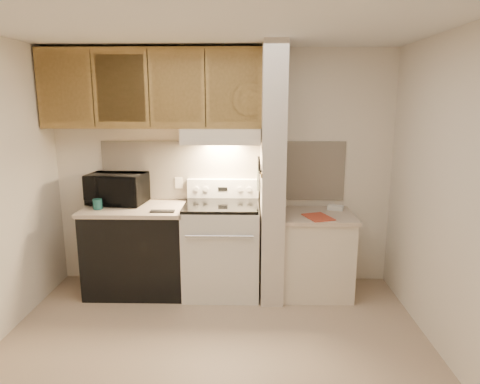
{
  "coord_description": "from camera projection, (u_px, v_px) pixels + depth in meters",
  "views": [
    {
      "loc": [
        0.28,
        -3.04,
        1.98
      ],
      "look_at": [
        0.2,
        0.75,
        1.16
      ],
      "focal_mm": 32.0,
      "sensor_mm": 36.0,
      "label": 1
    }
  ],
  "objects": [
    {
      "name": "floor",
      "position": [
        213.0,
        354.0,
        3.39
      ],
      "size": [
        3.6,
        3.6,
        0.0
      ],
      "primitive_type": "plane",
      "color": "tan",
      "rests_on": "ground"
    },
    {
      "name": "ceiling",
      "position": [
        208.0,
        20.0,
        2.86
      ],
      "size": [
        3.6,
        3.6,
        0.0
      ],
      "primitive_type": "plane",
      "rotation": [
        3.14,
        0.0,
        0.0
      ],
      "color": "white",
      "rests_on": "wall_back"
    },
    {
      "name": "wall_back",
      "position": [
        223.0,
        169.0,
        4.59
      ],
      "size": [
        3.6,
        2.5,
        0.02
      ],
      "primitive_type": "cube",
      "rotation": [
        1.57,
        0.0,
        0.0
      ],
      "color": "silver",
      "rests_on": "floor"
    },
    {
      "name": "wall_right",
      "position": [
        459.0,
        203.0,
        3.09
      ],
      "size": [
        0.02,
        3.0,
        2.5
      ],
      "primitive_type": "cube",
      "color": "silver",
      "rests_on": "floor"
    },
    {
      "name": "backsplash",
      "position": [
        223.0,
        171.0,
        4.59
      ],
      "size": [
        2.6,
        0.02,
        0.63
      ],
      "primitive_type": "cube",
      "color": "#FAE8CF",
      "rests_on": "wall_back"
    },
    {
      "name": "range_body",
      "position": [
        222.0,
        250.0,
        4.43
      ],
      "size": [
        0.76,
        0.65,
        0.92
      ],
      "primitive_type": "cube",
      "color": "silver",
      "rests_on": "floor"
    },
    {
      "name": "oven_window",
      "position": [
        220.0,
        257.0,
        4.11
      ],
      "size": [
        0.5,
        0.01,
        0.3
      ],
      "primitive_type": "cube",
      "color": "black",
      "rests_on": "range_body"
    },
    {
      "name": "oven_handle",
      "position": [
        219.0,
        236.0,
        4.02
      ],
      "size": [
        0.65,
        0.02,
        0.02
      ],
      "primitive_type": "cylinder",
      "rotation": [
        0.0,
        1.57,
        0.0
      ],
      "color": "silver",
      "rests_on": "range_body"
    },
    {
      "name": "cooktop",
      "position": [
        221.0,
        205.0,
        4.32
      ],
      "size": [
        0.74,
        0.64,
        0.03
      ],
      "primitive_type": "cube",
      "color": "black",
      "rests_on": "range_body"
    },
    {
      "name": "range_backguard",
      "position": [
        223.0,
        188.0,
        4.58
      ],
      "size": [
        0.76,
        0.08,
        0.2
      ],
      "primitive_type": "cube",
      "color": "silver",
      "rests_on": "range_body"
    },
    {
      "name": "range_display",
      "position": [
        223.0,
        189.0,
        4.54
      ],
      "size": [
        0.1,
        0.01,
        0.04
      ],
      "primitive_type": "cube",
      "color": "black",
      "rests_on": "range_backguard"
    },
    {
      "name": "range_knob_left_outer",
      "position": [
        196.0,
        189.0,
        4.54
      ],
      "size": [
        0.05,
        0.02,
        0.05
      ],
      "primitive_type": "cylinder",
      "rotation": [
        1.57,
        0.0,
        0.0
      ],
      "color": "silver",
      "rests_on": "range_backguard"
    },
    {
      "name": "range_knob_left_inner",
      "position": [
        206.0,
        189.0,
        4.54
      ],
      "size": [
        0.05,
        0.02,
        0.05
      ],
      "primitive_type": "cylinder",
      "rotation": [
        1.57,
        0.0,
        0.0
      ],
      "color": "silver",
      "rests_on": "range_backguard"
    },
    {
      "name": "range_knob_right_inner",
      "position": [
        240.0,
        189.0,
        4.53
      ],
      "size": [
        0.05,
        0.02,
        0.05
      ],
      "primitive_type": "cylinder",
      "rotation": [
        1.57,
        0.0,
        0.0
      ],
      "color": "silver",
      "rests_on": "range_backguard"
    },
    {
      "name": "range_knob_right_outer",
      "position": [
        249.0,
        189.0,
        4.53
      ],
      "size": [
        0.05,
        0.02,
        0.05
      ],
      "primitive_type": "cylinder",
      "rotation": [
        1.57,
        0.0,
        0.0
      ],
      "color": "silver",
      "rests_on": "range_backguard"
    },
    {
      "name": "dishwasher_front",
      "position": [
        138.0,
        251.0,
        4.46
      ],
      "size": [
        1.0,
        0.63,
        0.87
      ],
      "primitive_type": "cube",
      "color": "black",
      "rests_on": "floor"
    },
    {
      "name": "left_countertop",
      "position": [
        135.0,
        209.0,
        4.36
      ],
      "size": [
        1.04,
        0.67,
        0.04
      ],
      "primitive_type": "cube",
      "color": "beige",
      "rests_on": "dishwasher_front"
    },
    {
      "name": "spoon_rest",
      "position": [
        162.0,
        211.0,
        4.15
      ],
      "size": [
        0.23,
        0.08,
        0.02
      ],
      "primitive_type": "cube",
      "rotation": [
        0.0,
        0.0,
        0.01
      ],
      "color": "black",
      "rests_on": "left_countertop"
    },
    {
      "name": "teal_jar",
      "position": [
        98.0,
        204.0,
        4.26
      ],
      "size": [
        0.1,
        0.1,
        0.1
      ],
      "primitive_type": "cylinder",
      "rotation": [
        0.0,
        0.0,
        -0.05
      ],
      "color": "#1E5A55",
      "rests_on": "left_countertop"
    },
    {
      "name": "outlet",
      "position": [
        179.0,
        183.0,
        4.61
      ],
      "size": [
        0.08,
        0.01,
        0.12
      ],
      "primitive_type": "cube",
      "color": "beige",
      "rests_on": "backsplash"
    },
    {
      "name": "microwave",
      "position": [
        117.0,
        189.0,
        4.47
      ],
      "size": [
        0.62,
        0.46,
        0.32
      ],
      "primitive_type": "imported",
      "rotation": [
        0.0,
        0.0,
        -0.12
      ],
      "color": "black",
      "rests_on": "left_countertop"
    },
    {
      "name": "partition_pillar",
      "position": [
        272.0,
        175.0,
        4.24
      ],
      "size": [
        0.22,
        0.7,
        2.5
      ],
      "primitive_type": "cube",
      "color": "beige",
      "rests_on": "floor"
    },
    {
      "name": "pillar_trim",
      "position": [
        261.0,
        170.0,
        4.23
      ],
      "size": [
        0.01,
        0.7,
        0.04
      ],
      "primitive_type": "cube",
      "color": "olive",
      "rests_on": "partition_pillar"
    },
    {
      "name": "knife_strip",
      "position": [
        260.0,
        169.0,
        4.18
      ],
      "size": [
        0.02,
        0.42,
        0.04
      ],
      "primitive_type": "cube",
      "color": "black",
      "rests_on": "partition_pillar"
    },
    {
      "name": "knife_blade_a",
      "position": [
        259.0,
        182.0,
        4.04
      ],
      "size": [
        0.01,
        0.03,
        0.16
      ],
      "primitive_type": "cube",
      "color": "silver",
      "rests_on": "knife_strip"
    },
    {
      "name": "knife_handle_a",
      "position": [
        259.0,
        166.0,
        4.02
      ],
      "size": [
        0.02,
        0.02,
        0.1
      ],
      "primitive_type": "cylinder",
      "color": "black",
      "rests_on": "knife_strip"
    },
    {
      "name": "knife_blade_b",
      "position": [
        259.0,
        181.0,
        4.12
      ],
      "size": [
        0.01,
        0.04,
        0.18
      ],
      "primitive_type": "cube",
      "color": "silver",
      "rests_on": "knife_strip"
    },
    {
      "name": "knife_handle_b",
      "position": [
        259.0,
        165.0,
        4.09
      ],
      "size": [
        0.02,
        0.02,
        0.1
      ],
      "primitive_type": "cylinder",
      "color": "black",
      "rests_on": "knife_strip"
    },
    {
      "name": "knife_blade_c",
      "position": [
        259.0,
        181.0,
        4.21
      ],
      "size": [
        0.01,
        0.04,
        0.2
      ],
      "primitive_type": "cube",
      "color": "silver",
      "rests_on": "knife_strip"
    },
    {
      "name": "knife_handle_c",
      "position": [
        259.0,
        164.0,
        4.16
      ],
      "size": [
        0.02,
        0.02,
        0.1
      ],
      "primitive_type": "cylinder",
      "color": "black",
      "rests_on": "knife_strip"
    },
    {
      "name": "knife_blade_d",
      "position": [
        259.0,
        177.0,
        4.27
      ],
      "size": [
        0.01,
        0.04,
        0.16
      ],
      "primitive_type": "cube",
      "color": "silver",
      "rests_on": "knife_strip"
    },
    {
      "name": "knife_handle_d",
      "position": [
        259.0,
        162.0,
        4.24
      ],
      "size": [
        0.02,
        0.02,
        0.1
      ],
      "primitive_type": "cylinder",
      "color": "black",
      "rests_on": "knife_strip"
    },
    {
      "name": "knife_blade_e",
      "position": [
        258.0,
        177.0,
        4.37
      ],
      "size": [
        0.01,
        0.04,
        0.18
      ],
      "primitive_type": "cube",
      "color": "silver",
      "rests_on": "knife_strip"
    },
    {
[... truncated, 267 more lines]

